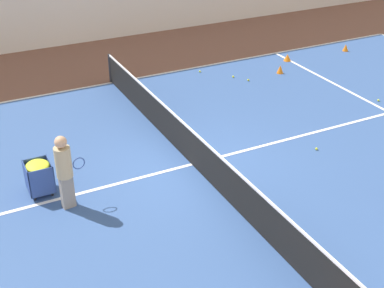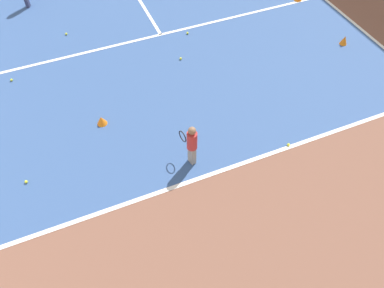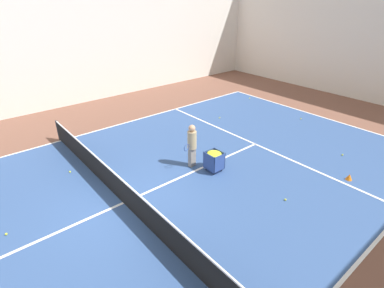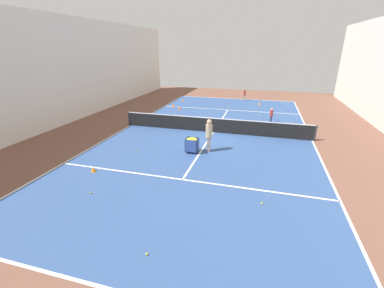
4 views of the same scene
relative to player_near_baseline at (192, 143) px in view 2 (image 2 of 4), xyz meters
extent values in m
cube|color=white|center=(0.99, -0.51, -0.66)|extent=(11.97, 0.10, 0.00)
cube|color=white|center=(0.99, 4.92, -0.66)|extent=(11.97, 0.10, 0.00)
cube|color=gray|center=(0.00, -0.01, -0.40)|extent=(0.15, 0.20, 0.52)
cylinder|color=#B22D2D|center=(0.00, -0.01, 0.09)|extent=(0.27, 0.27, 0.46)
sphere|color=#846047|center=(0.00, -0.01, 0.41)|extent=(0.17, 0.17, 0.17)
torus|color=black|center=(-0.10, 0.27, -0.03)|extent=(0.08, 0.28, 0.28)
cube|color=#2D3351|center=(-2.62, 8.18, -0.41)|extent=(0.16, 0.20, 0.50)
cone|color=orange|center=(-1.61, 1.93, -0.54)|extent=(0.25, 0.25, 0.23)
cone|color=orange|center=(5.96, 2.34, -0.52)|extent=(0.22, 0.22, 0.27)
sphere|color=yellow|center=(1.78, 4.63, -0.62)|extent=(0.07, 0.07, 0.07)
sphere|color=yellow|center=(-3.53, 4.45, -0.62)|extent=(0.07, 0.07, 0.07)
sphere|color=yellow|center=(-1.73, 6.04, -0.62)|extent=(0.07, 0.07, 0.07)
sphere|color=yellow|center=(-3.57, 0.84, -0.62)|extent=(0.07, 0.07, 0.07)
sphere|color=yellow|center=(1.12, 3.53, -0.62)|extent=(0.07, 0.07, 0.07)
sphere|color=yellow|center=(2.30, -0.46, -0.62)|extent=(0.07, 0.07, 0.07)
camera|label=1|loc=(-9.21, 16.71, 6.23)|focal=50.00mm
camera|label=2|loc=(-1.95, -4.73, 6.23)|focal=35.00mm
camera|label=3|loc=(8.43, 8.25, 5.45)|focal=28.00mm
camera|label=4|loc=(-1.97, 27.27, 4.56)|focal=24.00mm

